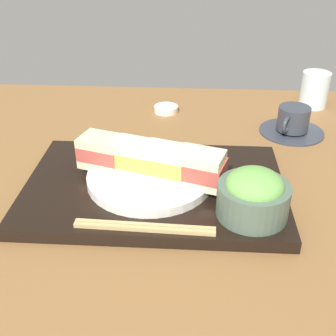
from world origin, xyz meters
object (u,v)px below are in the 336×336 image
at_px(chopsticks_pair, 144,227).
at_px(small_sauce_dish, 166,109).
at_px(sandwich_nearmost, 102,151).
at_px(sandwich_farmost, 200,168).
at_px(drinking_glass, 314,90).
at_px(sandwich_inner_far, 166,162).
at_px(salad_bowl, 254,195).
at_px(sandwich_inner_near, 133,157).
at_px(coffee_cup, 293,123).
at_px(sandwich_plate, 150,177).

height_order(chopsticks_pair, small_sauce_dish, chopsticks_pair).
relative_size(sandwich_nearmost, sandwich_farmost, 0.93).
height_order(drinking_glass, small_sauce_dish, drinking_glass).
bearing_deg(sandwich_inner_far, salad_bowl, -29.45).
height_order(sandwich_inner_near, small_sauce_dish, sandwich_inner_near).
bearing_deg(coffee_cup, sandwich_farmost, -126.32).
height_order(sandwich_nearmost, sandwich_farmost, sandwich_farmost).
bearing_deg(chopsticks_pair, coffee_cup, 53.57).
relative_size(sandwich_inner_far, chopsticks_pair, 0.42).
xyz_separation_m(drinking_glass, small_sauce_dish, (-0.38, -0.06, -0.04)).
distance_m(salad_bowl, chopsticks_pair, 0.18).
distance_m(sandwich_nearmost, sandwich_farmost, 0.18).
distance_m(sandwich_nearmost, salad_bowl, 0.28).
relative_size(sandwich_farmost, small_sauce_dish, 1.59).
xyz_separation_m(sandwich_plate, small_sauce_dish, (0.00, 0.37, -0.02)).
bearing_deg(sandwich_inner_near, sandwich_nearmost, 164.05).
height_order(sandwich_plate, chopsticks_pair, sandwich_plate).
distance_m(chopsticks_pair, coffee_cup, 0.50).
xyz_separation_m(sandwich_nearmost, coffee_cup, (0.39, 0.24, -0.04)).
distance_m(coffee_cup, small_sauce_dish, 0.31).
relative_size(sandwich_inner_far, small_sauce_dish, 1.52).
relative_size(sandwich_farmost, coffee_cup, 0.66).
bearing_deg(drinking_glass, sandwich_inner_far, -129.00).
distance_m(sandwich_farmost, drinking_glass, 0.54).
relative_size(sandwich_inner_far, drinking_glass, 1.02).
height_order(sandwich_inner_far, salad_bowl, salad_bowl).
distance_m(sandwich_farmost, coffee_cup, 0.36).
bearing_deg(salad_bowl, sandwich_inner_far, 150.55).
bearing_deg(coffee_cup, salad_bowl, -110.12).
distance_m(salad_bowl, small_sauce_dish, 0.49).
xyz_separation_m(coffee_cup, small_sauce_dish, (-0.30, 0.10, -0.02)).
xyz_separation_m(sandwich_farmost, coffee_cup, (0.21, 0.29, -0.04)).
bearing_deg(sandwich_nearmost, sandwich_farmost, -15.95).
bearing_deg(small_sauce_dish, sandwich_inner_far, -86.22).
height_order(sandwich_plate, small_sauce_dish, sandwich_plate).
xyz_separation_m(sandwich_inner_near, salad_bowl, (0.20, -0.10, -0.01)).
height_order(sandwich_nearmost, coffee_cup, sandwich_nearmost).
bearing_deg(sandwich_farmost, sandwich_inner_far, 164.05).
xyz_separation_m(sandwich_nearmost, sandwich_farmost, (0.18, -0.05, 0.00)).
bearing_deg(coffee_cup, sandwich_plate, -138.76).
bearing_deg(sandwich_nearmost, chopsticks_pair, -60.02).
xyz_separation_m(sandwich_inner_near, small_sauce_dish, (0.03, 0.36, -0.06)).
bearing_deg(salad_bowl, sandwich_farmost, 142.69).
height_order(sandwich_nearmost, chopsticks_pair, sandwich_nearmost).
bearing_deg(drinking_glass, sandwich_inner_near, -134.49).
xyz_separation_m(sandwich_nearmost, chopsticks_pair, (0.09, -0.16, -0.04)).
distance_m(sandwich_inner_far, drinking_glass, 0.56).
bearing_deg(sandwich_inner_far, small_sauce_dish, 93.78).
height_order(sandwich_plate, coffee_cup, coffee_cup).
bearing_deg(coffee_cup, sandwich_nearmost, -148.51).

